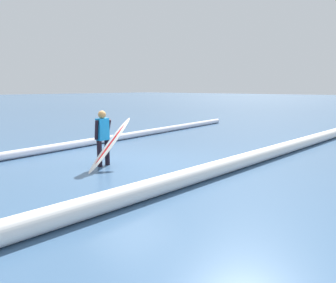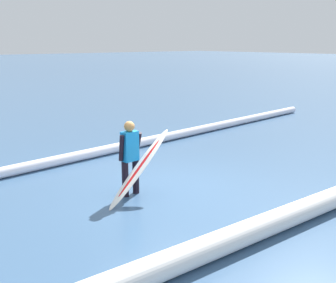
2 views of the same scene
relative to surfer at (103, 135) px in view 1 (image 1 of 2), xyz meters
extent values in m
plane|color=#3A5B7F|center=(-0.89, 0.11, -0.89)|extent=(198.79, 198.79, 0.00)
cylinder|color=black|center=(-0.14, -0.01, -0.51)|extent=(0.14, 0.14, 0.75)
cylinder|color=black|center=(0.14, 0.01, -0.51)|extent=(0.14, 0.14, 0.75)
cube|color=#198CD8|center=(0.00, 0.00, 0.17)|extent=(0.35, 0.22, 0.62)
sphere|color=tan|center=(0.00, 0.00, 0.59)|extent=(0.22, 0.22, 0.22)
cylinder|color=black|center=(-0.21, -0.01, 0.17)|extent=(0.09, 0.23, 0.54)
cylinder|color=black|center=(0.21, 0.01, 0.17)|extent=(0.09, 0.16, 0.55)
ellipsoid|color=white|center=(-0.02, 0.31, -0.22)|extent=(1.67, 0.46, 1.36)
ellipsoid|color=red|center=(-0.02, 0.31, -0.22)|extent=(1.33, 0.25, 1.09)
cylinder|color=white|center=(-1.37, -2.97, -0.75)|extent=(20.22, 1.19, 0.27)
cylinder|color=white|center=(-1.67, 3.04, -0.69)|extent=(23.42, 2.10, 0.39)
camera|label=1|loc=(5.27, 7.09, 1.33)|focal=33.05mm
camera|label=2|loc=(4.50, 6.49, 2.25)|focal=42.35mm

